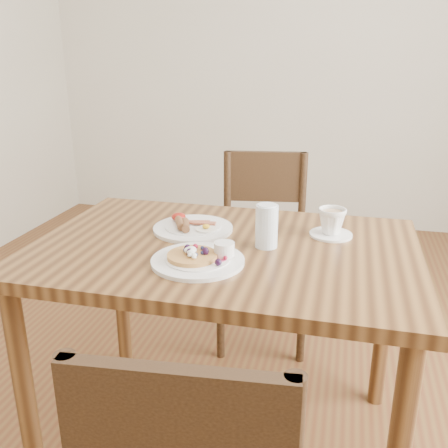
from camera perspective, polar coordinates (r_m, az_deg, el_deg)
name	(u,v)px	position (r m, az deg, el deg)	size (l,w,h in m)	color
ground	(224,436)	(1.97, 0.00, -23.09)	(5.00, 5.00, 0.00)	brown
dining_table	(224,274)	(1.61, 0.00, -5.69)	(1.20, 0.80, 0.75)	brown
chair_far	(263,239)	(2.34, 4.52, -1.72)	(0.48, 0.48, 0.88)	#3F2917
pancake_plate	(200,258)	(1.44, -2.81, -3.91)	(0.27, 0.27, 0.06)	white
breakfast_plate	(192,227)	(1.70, -3.71, -0.35)	(0.27, 0.27, 0.04)	white
teacup_saucer	(332,223)	(1.67, 12.20, 0.09)	(0.14, 0.14, 0.09)	white
water_glass	(267,226)	(1.54, 4.89, -0.25)	(0.07, 0.07, 0.13)	silver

